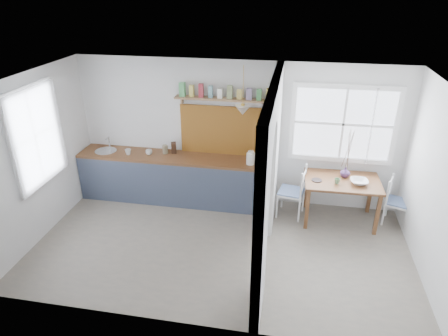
% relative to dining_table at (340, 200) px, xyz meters
% --- Properties ---
extents(floor, '(5.80, 3.20, 0.01)m').
position_rel_dining_table_xyz_m(floor, '(-1.86, -1.13, -0.39)').
color(floor, gray).
rests_on(floor, ground).
extents(ceiling, '(5.80, 3.20, 0.01)m').
position_rel_dining_table_xyz_m(ceiling, '(-1.86, -1.13, 2.21)').
color(ceiling, white).
rests_on(ceiling, walls).
extents(walls, '(5.81, 3.21, 2.60)m').
position_rel_dining_table_xyz_m(walls, '(-1.86, -1.13, 0.91)').
color(walls, white).
rests_on(walls, floor).
extents(partition, '(0.12, 3.20, 2.60)m').
position_rel_dining_table_xyz_m(partition, '(-1.16, -1.07, 1.07)').
color(partition, white).
rests_on(partition, floor).
extents(kitchen_window, '(0.10, 1.16, 1.50)m').
position_rel_dining_table_xyz_m(kitchen_window, '(-4.73, -1.13, 1.26)').
color(kitchen_window, white).
rests_on(kitchen_window, walls).
extents(nook_window, '(1.76, 0.10, 1.30)m').
position_rel_dining_table_xyz_m(nook_window, '(-0.06, 0.43, 1.21)').
color(nook_window, white).
rests_on(nook_window, walls).
extents(counter, '(3.50, 0.60, 0.90)m').
position_rel_dining_table_xyz_m(counter, '(-2.99, 0.20, 0.07)').
color(counter, brown).
rests_on(counter, floor).
extents(sink, '(0.40, 0.40, 0.02)m').
position_rel_dining_table_xyz_m(sink, '(-4.29, 0.17, 0.50)').
color(sink, silver).
rests_on(sink, counter).
extents(backsplash, '(1.65, 0.03, 0.90)m').
position_rel_dining_table_xyz_m(backsplash, '(-2.06, 0.45, 0.96)').
color(backsplash, '#9D651B').
rests_on(backsplash, walls).
extents(shelf, '(1.75, 0.20, 0.21)m').
position_rel_dining_table_xyz_m(shelf, '(-2.06, 0.36, 1.63)').
color(shelf, '#9E7D5A').
rests_on(shelf, walls).
extents(pendant_lamp, '(0.26, 0.26, 0.16)m').
position_rel_dining_table_xyz_m(pendant_lamp, '(-1.71, 0.02, 1.49)').
color(pendant_lamp, silver).
rests_on(pendant_lamp, ceiling).
extents(utensil_rail, '(0.02, 0.50, 0.02)m').
position_rel_dining_table_xyz_m(utensil_rail, '(-1.25, -0.23, 1.06)').
color(utensil_rail, silver).
rests_on(utensil_rail, partition).
extents(dining_table, '(1.25, 0.85, 0.77)m').
position_rel_dining_table_xyz_m(dining_table, '(0.00, 0.00, 0.00)').
color(dining_table, brown).
rests_on(dining_table, floor).
extents(chair_left, '(0.50, 0.50, 0.93)m').
position_rel_dining_table_xyz_m(chair_left, '(-0.83, 0.03, 0.08)').
color(chair_left, white).
rests_on(chair_left, floor).
extents(chair_right, '(0.49, 0.49, 0.84)m').
position_rel_dining_table_xyz_m(chair_right, '(0.95, 0.07, 0.03)').
color(chair_right, white).
rests_on(chair_right, floor).
extents(kettle, '(0.21, 0.18, 0.24)m').
position_rel_dining_table_xyz_m(kettle, '(-1.56, 0.09, 0.63)').
color(kettle, white).
rests_on(kettle, counter).
extents(mug_a, '(0.11, 0.11, 0.10)m').
position_rel_dining_table_xyz_m(mug_a, '(-3.81, 0.09, 0.57)').
color(mug_a, silver).
rests_on(mug_a, counter).
extents(mug_b, '(0.14, 0.14, 0.09)m').
position_rel_dining_table_xyz_m(mug_b, '(-3.43, 0.16, 0.56)').
color(mug_b, silver).
rests_on(mug_b, counter).
extents(knife_block, '(0.12, 0.14, 0.19)m').
position_rel_dining_table_xyz_m(knife_block, '(-3.01, 0.33, 0.61)').
color(knife_block, '#3E2619').
rests_on(knife_block, counter).
extents(jar, '(0.12, 0.12, 0.16)m').
position_rel_dining_table_xyz_m(jar, '(-3.15, 0.26, 0.59)').
color(jar, '#7D7154').
rests_on(jar, counter).
extents(towel_magenta, '(0.02, 0.03, 0.52)m').
position_rel_dining_table_xyz_m(towel_magenta, '(-1.28, -0.14, -0.11)').
color(towel_magenta, '#BE307C').
rests_on(towel_magenta, counter).
extents(towel_orange, '(0.02, 0.03, 0.49)m').
position_rel_dining_table_xyz_m(towel_orange, '(-1.28, -0.19, -0.14)').
color(towel_orange, orange).
rests_on(towel_orange, counter).
extents(bowl, '(0.30, 0.30, 0.07)m').
position_rel_dining_table_xyz_m(bowl, '(0.25, -0.08, 0.42)').
color(bowl, white).
rests_on(bowl, dining_table).
extents(table_cup, '(0.13, 0.13, 0.09)m').
position_rel_dining_table_xyz_m(table_cup, '(-0.11, -0.14, 0.43)').
color(table_cup, '#618D60').
rests_on(table_cup, dining_table).
extents(plate, '(0.19, 0.19, 0.01)m').
position_rel_dining_table_xyz_m(plate, '(-0.43, -0.09, 0.39)').
color(plate, black).
rests_on(plate, dining_table).
extents(vase, '(0.22, 0.22, 0.17)m').
position_rel_dining_table_xyz_m(vase, '(0.04, 0.14, 0.47)').
color(vase, '#4C2E5F').
rests_on(vase, dining_table).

